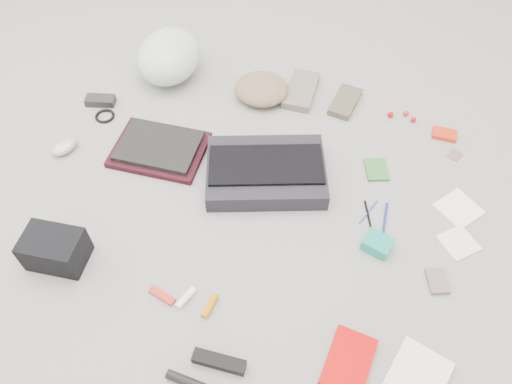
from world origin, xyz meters
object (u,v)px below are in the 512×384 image
(messenger_bag, at_px, (266,172))
(laptop, at_px, (159,146))
(accordion_wallet, at_px, (377,244))
(book_red, at_px, (349,362))
(camera_bag, at_px, (55,249))
(bike_helmet, at_px, (169,56))

(messenger_bag, relative_size, laptop, 1.43)
(accordion_wallet, bearing_deg, laptop, -175.55)
(laptop, distance_m, book_red, 1.02)
(messenger_bag, height_order, camera_bag, camera_bag)
(messenger_bag, bearing_deg, accordion_wallet, -40.50)
(accordion_wallet, bearing_deg, bike_helmet, 164.56)
(messenger_bag, distance_m, laptop, 0.42)
(laptop, bearing_deg, book_red, -37.37)
(messenger_bag, xyz_separation_m, accordion_wallet, (0.43, -0.18, -0.01))
(book_red, bearing_deg, accordion_wallet, 94.17)
(camera_bag, bearing_deg, bike_helmet, 85.91)
(camera_bag, relative_size, accordion_wallet, 2.05)
(messenger_bag, distance_m, book_red, 0.71)
(book_red, bearing_deg, laptop, 151.69)
(book_red, bearing_deg, messenger_bag, 132.20)
(laptop, xyz_separation_m, bike_helmet, (-0.13, 0.44, 0.06))
(bike_helmet, bearing_deg, camera_bag, -93.13)
(camera_bag, relative_size, book_red, 1.00)
(bike_helmet, bearing_deg, book_red, -50.40)
(messenger_bag, xyz_separation_m, book_red, (0.41, -0.58, -0.03))
(laptop, bearing_deg, bike_helmet, 104.79)
(bike_helmet, bearing_deg, messenger_bag, -42.32)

